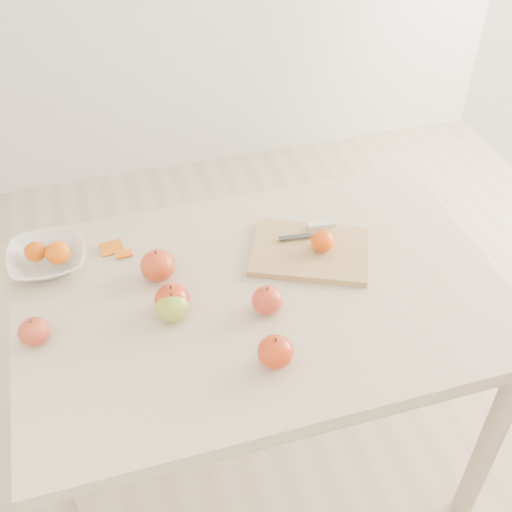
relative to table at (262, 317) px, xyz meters
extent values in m
plane|color=#C6B293|center=(0.00, 0.00, -0.65)|extent=(3.50, 3.50, 0.00)
cube|color=beige|center=(0.00, 0.00, 0.08)|extent=(1.20, 0.80, 0.04)
cylinder|color=#BCAA8E|center=(-0.54, 0.34, -0.30)|extent=(0.06, 0.06, 0.71)
cylinder|color=#BCAA8E|center=(0.54, 0.34, -0.30)|extent=(0.06, 0.06, 0.71)
cylinder|color=#BCAA8E|center=(0.54, -0.34, -0.30)|extent=(0.06, 0.06, 0.71)
cube|color=tan|center=(0.16, 0.09, 0.11)|extent=(0.37, 0.33, 0.02)
ellipsoid|color=#D83B07|center=(0.19, 0.08, 0.14)|extent=(0.06, 0.06, 0.05)
imported|color=white|center=(-0.50, 0.24, 0.12)|extent=(0.20, 0.20, 0.05)
ellipsoid|color=#C95D07|center=(-0.52, 0.25, 0.14)|extent=(0.06, 0.06, 0.05)
ellipsoid|color=#E15A07|center=(-0.47, 0.23, 0.15)|extent=(0.06, 0.06, 0.06)
cube|color=#CA5F0E|center=(-0.34, 0.26, 0.10)|extent=(0.06, 0.05, 0.01)
cube|color=#E0570F|center=(-0.31, 0.23, 0.10)|extent=(0.05, 0.04, 0.01)
cube|color=silver|center=(0.22, 0.17, 0.12)|extent=(0.08, 0.03, 0.01)
cube|color=#36393E|center=(0.14, 0.14, 0.12)|extent=(0.10, 0.03, 0.00)
ellipsoid|color=olive|center=(-0.23, -0.03, 0.13)|extent=(0.08, 0.08, 0.07)
ellipsoid|color=#A51E1A|center=(-0.01, -0.07, 0.13)|extent=(0.08, 0.08, 0.07)
ellipsoid|color=#9D1210|center=(-0.22, -0.01, 0.14)|extent=(0.08, 0.08, 0.08)
ellipsoid|color=maroon|center=(-0.24, 0.12, 0.14)|extent=(0.09, 0.09, 0.08)
ellipsoid|color=#931006|center=(-0.04, -0.23, 0.13)|extent=(0.08, 0.08, 0.07)
ellipsoid|color=maroon|center=(-0.54, -0.01, 0.13)|extent=(0.07, 0.07, 0.06)
camera|label=1|loc=(-0.34, -1.08, 1.21)|focal=45.00mm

